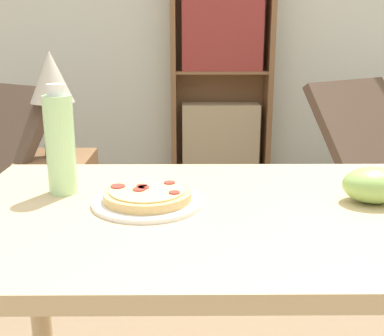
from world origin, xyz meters
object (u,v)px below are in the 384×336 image
Objects in this scene: side_table at (61,207)px; drink_bottle at (60,143)px; pizza_on_plate at (148,197)px; table_lamp at (51,82)px; bookshelf at (221,82)px; grape_bunch at (375,185)px.

drink_bottle is at bearing -73.82° from side_table.
pizza_on_plate is 1.51m from side_table.
bookshelf is at bearing 52.81° from table_lamp.
table_lamp reaches higher than pizza_on_plate.
drink_bottle is (-0.21, 0.08, 0.11)m from pizza_on_plate.
pizza_on_plate is at bearing -66.74° from table_lamp.
table_lamp is at bearing 0.00° from side_table.
bookshelf is at bearing 77.48° from drink_bottle.
bookshelf is (-0.18, 2.47, -0.02)m from grape_bunch.
table_lamp is at bearing 113.26° from pizza_on_plate.
bookshelf is (0.53, 2.40, -0.10)m from drink_bottle.
grape_bunch is 1.69m from table_lamp.
grape_bunch is 2.48m from bookshelf.
grape_bunch reaches higher than side_table.
pizza_on_plate is at bearing -66.74° from side_table.
table_lamp is (-1.07, 1.30, 0.10)m from grape_bunch.
pizza_on_plate is 1.43m from table_lamp.
grape_bunch is at bearing 0.79° from pizza_on_plate.
bookshelf is 3.16× the size of side_table.
side_table is at bearing 113.26° from pizza_on_plate.
pizza_on_plate is at bearing -97.48° from bookshelf.
drink_bottle is at bearing 158.21° from pizza_on_plate.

